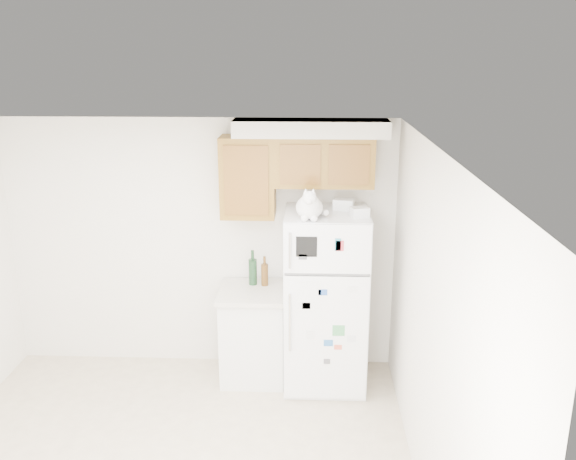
# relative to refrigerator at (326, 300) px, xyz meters

# --- Properties ---
(room_shell) EXTENTS (3.84, 4.04, 2.52)m
(room_shell) POSITION_rel_refrigerator_xyz_m (-1.11, -1.36, 0.82)
(room_shell) COLOR white
(room_shell) RESTS_ON ground_plane
(refrigerator) EXTENTS (0.76, 0.78, 1.70)m
(refrigerator) POSITION_rel_refrigerator_xyz_m (0.00, 0.00, 0.00)
(refrigerator) COLOR white
(refrigerator) RESTS_ON ground_plane
(base_counter) EXTENTS (0.64, 0.64, 0.92)m
(base_counter) POSITION_rel_refrigerator_xyz_m (-0.69, 0.07, -0.39)
(base_counter) COLOR white
(base_counter) RESTS_ON ground_plane
(cat) EXTENTS (0.29, 0.42, 0.30)m
(cat) POSITION_rel_refrigerator_xyz_m (-0.16, -0.21, 0.96)
(cat) COLOR white
(cat) RESTS_ON refrigerator
(storage_box_back) EXTENTS (0.20, 0.16, 0.10)m
(storage_box_back) POSITION_rel_refrigerator_xyz_m (0.15, 0.11, 0.90)
(storage_box_back) COLOR white
(storage_box_back) RESTS_ON refrigerator
(storage_box_front) EXTENTS (0.18, 0.15, 0.09)m
(storage_box_front) POSITION_rel_refrigerator_xyz_m (0.28, -0.14, 0.89)
(storage_box_front) COLOR white
(storage_box_front) RESTS_ON refrigerator
(bottle_green) EXTENTS (0.08, 0.08, 0.34)m
(bottle_green) POSITION_rel_refrigerator_xyz_m (-0.70, 0.21, 0.24)
(bottle_green) COLOR #19381E
(bottle_green) RESTS_ON base_counter
(bottle_amber) EXTENTS (0.07, 0.07, 0.29)m
(bottle_amber) POSITION_rel_refrigerator_xyz_m (-0.58, 0.18, 0.22)
(bottle_amber) COLOR #593814
(bottle_amber) RESTS_ON base_counter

